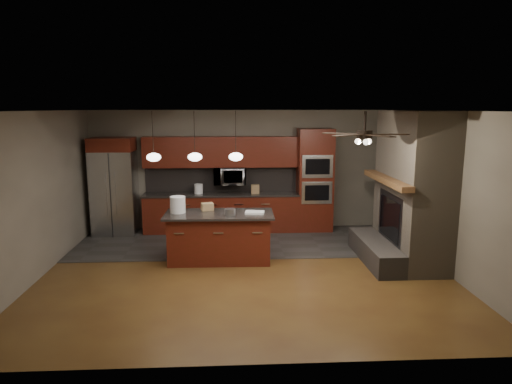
{
  "coord_description": "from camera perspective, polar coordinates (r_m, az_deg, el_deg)",
  "views": [
    {
      "loc": [
        -0.23,
        -7.69,
        2.85
      ],
      "look_at": [
        0.22,
        0.6,
        1.31
      ],
      "focal_mm": 32.0,
      "sensor_mm": 36.0,
      "label": 1
    }
  ],
  "objects": [
    {
      "name": "slate_tile_patch",
      "position": [
        9.91,
        -1.64,
        -6.2
      ],
      "size": [
        7.0,
        2.4,
        0.01
      ],
      "primitive_type": "cube",
      "color": "#312F2C",
      "rests_on": "ground"
    },
    {
      "name": "ground",
      "position": [
        8.2,
        -1.31,
        -9.84
      ],
      "size": [
        7.0,
        7.0,
        0.0
      ],
      "primitive_type": "plane",
      "color": "brown",
      "rests_on": "ground"
    },
    {
      "name": "counter_bucket",
      "position": [
        10.58,
        -7.2,
        0.39
      ],
      "size": [
        0.24,
        0.24,
        0.22
      ],
      "primitive_type": "cylinder",
      "rotation": [
        0.0,
        0.0,
        0.27
      ],
      "color": "white",
      "rests_on": "back_cabinetry"
    },
    {
      "name": "back_wall",
      "position": [
        10.79,
        -1.85,
        2.76
      ],
      "size": [
        7.0,
        0.02,
        2.8
      ],
      "primitive_type": "cube",
      "color": "#736B5C",
      "rests_on": "ground"
    },
    {
      "name": "white_bucket",
      "position": [
        8.61,
        -9.76,
        -1.56
      ],
      "size": [
        0.31,
        0.31,
        0.31
      ],
      "primitive_type": "cylinder",
      "rotation": [
        0.0,
        0.0,
        0.11
      ],
      "color": "white",
      "rests_on": "kitchen_island"
    },
    {
      "name": "ceiling",
      "position": [
        7.69,
        -1.4,
        10.12
      ],
      "size": [
        7.0,
        6.0,
        0.02
      ],
      "primitive_type": "cube",
      "color": "white",
      "rests_on": "back_wall"
    },
    {
      "name": "pendant_right",
      "position": [
        8.44,
        -2.54,
        4.46
      ],
      "size": [
        0.26,
        0.26,
        0.92
      ],
      "color": "black",
      "rests_on": "ceiling"
    },
    {
      "name": "kitchen_island",
      "position": [
        8.62,
        -4.59,
        -5.61
      ],
      "size": [
        2.03,
        0.95,
        0.92
      ],
      "rotation": [
        0.0,
        0.0,
        -0.02
      ],
      "color": "#5A1810",
      "rests_on": "ground"
    },
    {
      "name": "microwave",
      "position": [
        10.55,
        -3.31,
        2.03
      ],
      "size": [
        0.73,
        0.41,
        0.5
      ],
      "primitive_type": "imported",
      "color": "silver",
      "rests_on": "back_cabinetry"
    },
    {
      "name": "cardboard_box",
      "position": [
        8.76,
        -6.1,
        -1.83
      ],
      "size": [
        0.26,
        0.22,
        0.14
      ],
      "primitive_type": "cube",
      "rotation": [
        0.0,
        0.0,
        0.29
      ],
      "color": "#A18053",
      "rests_on": "kitchen_island"
    },
    {
      "name": "back_cabinetry",
      "position": [
        10.62,
        -4.36,
        -0.16
      ],
      "size": [
        3.59,
        0.64,
        2.2
      ],
      "color": "#5A1810",
      "rests_on": "ground"
    },
    {
      "name": "paint_can",
      "position": [
        8.28,
        -3.26,
        -2.54
      ],
      "size": [
        0.23,
        0.23,
        0.13
      ],
      "primitive_type": "cylinder",
      "rotation": [
        0.0,
        0.0,
        -0.24
      ],
      "color": "#9F9FA4",
      "rests_on": "kitchen_island"
    },
    {
      "name": "pendant_center",
      "position": [
        8.46,
        -7.64,
        4.39
      ],
      "size": [
        0.26,
        0.26,
        0.92
      ],
      "color": "black",
      "rests_on": "ceiling"
    },
    {
      "name": "fireplace_column",
      "position": [
        8.86,
        18.6,
        -0.16
      ],
      "size": [
        1.3,
        2.1,
        2.8
      ],
      "color": "#6C604D",
      "rests_on": "ground"
    },
    {
      "name": "oven_tower",
      "position": [
        10.69,
        7.35,
        1.48
      ],
      "size": [
        0.8,
        0.63,
        2.38
      ],
      "color": "#5A1810",
      "rests_on": "ground"
    },
    {
      "name": "paint_tray",
      "position": [
        8.47,
        -0.16,
        -2.56
      ],
      "size": [
        0.38,
        0.29,
        0.03
      ],
      "primitive_type": "cube",
      "rotation": [
        0.0,
        0.0,
        -0.14
      ],
      "color": "white",
      "rests_on": "kitchen_island"
    },
    {
      "name": "right_wall",
      "position": [
        8.67,
        22.45,
        0.06
      ],
      "size": [
        0.02,
        6.0,
        2.8
      ],
      "primitive_type": "cube",
      "color": "#736B5C",
      "rests_on": "ground"
    },
    {
      "name": "pendant_left",
      "position": [
        8.55,
        -12.67,
        4.3
      ],
      "size": [
        0.26,
        0.26,
        0.92
      ],
      "color": "black",
      "rests_on": "ceiling"
    },
    {
      "name": "ceiling_fan",
      "position": [
        7.19,
        13.42,
        7.08
      ],
      "size": [
        1.27,
        1.33,
        0.41
      ],
      "color": "black",
      "rests_on": "ceiling"
    },
    {
      "name": "counter_box",
      "position": [
        10.52,
        -0.11,
        0.37
      ],
      "size": [
        0.19,
        0.15,
        0.2
      ],
      "primitive_type": "cube",
      "rotation": [
        0.0,
        0.0,
        0.01
      ],
      "color": "#96754D",
      "rests_on": "back_cabinetry"
    },
    {
      "name": "refrigerator",
      "position": [
        10.79,
        -17.29,
        0.67
      ],
      "size": [
        0.95,
        0.75,
        2.2
      ],
      "color": "silver",
      "rests_on": "ground"
    },
    {
      "name": "left_wall",
      "position": [
        8.48,
        -25.72,
        -0.41
      ],
      "size": [
        0.02,
        6.0,
        2.8
      ],
      "primitive_type": "cube",
      "color": "#736B5C",
      "rests_on": "ground"
    }
  ]
}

